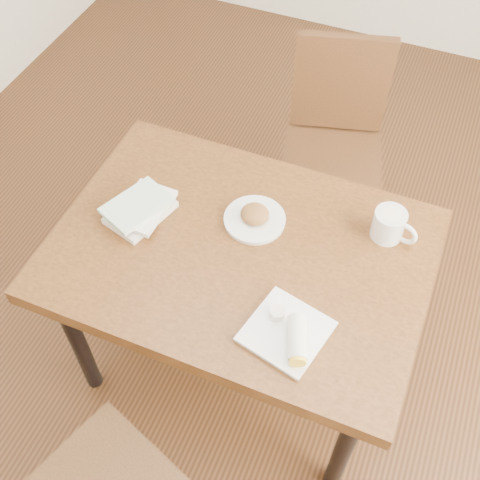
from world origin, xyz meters
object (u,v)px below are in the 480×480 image
at_px(coffee_mug, 390,225).
at_px(plate_scone, 255,218).
at_px(book_stack, 141,209).
at_px(table, 240,264).
at_px(chair_far, 335,134).
at_px(plate_burrito, 289,334).

bearing_deg(coffee_mug, plate_scone, -165.26).
height_order(coffee_mug, book_stack, coffee_mug).
bearing_deg(book_stack, table, -1.58).
bearing_deg(table, plate_scone, 89.72).
distance_m(chair_far, coffee_mug, 0.77).
relative_size(plate_scone, coffee_mug, 1.35).
relative_size(chair_far, plate_burrito, 3.59).
relative_size(plate_scone, plate_burrito, 0.78).
relative_size(chair_far, book_stack, 3.71).
height_order(chair_far, coffee_mug, chair_far).
xyz_separation_m(table, chair_far, (0.08, 0.87, -0.12)).
height_order(plate_scone, coffee_mug, coffee_mug).
height_order(chair_far, book_stack, chair_far).
relative_size(table, plate_burrito, 4.57).
bearing_deg(plate_burrito, plate_scone, 124.48).
bearing_deg(plate_burrito, coffee_mug, 70.47).
bearing_deg(table, plate_burrito, -43.64).
distance_m(coffee_mug, book_stack, 0.82).
relative_size(table, chair_far, 1.27).
height_order(table, book_stack, book_stack).
bearing_deg(coffee_mug, table, -150.69).
height_order(plate_scone, plate_burrito, plate_burrito).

